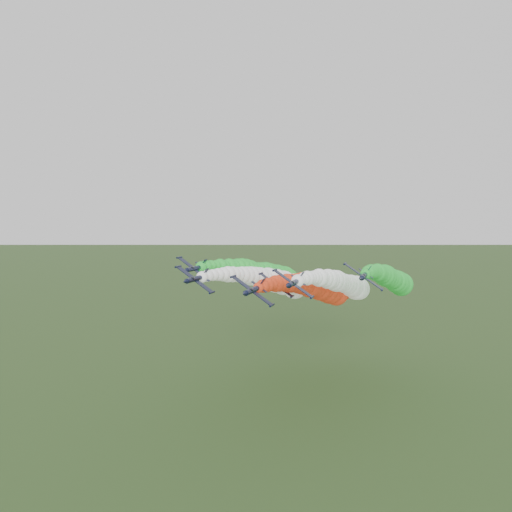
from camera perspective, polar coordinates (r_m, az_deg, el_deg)
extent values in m
plane|color=#355324|center=(116.13, 2.48, -22.93)|extent=(3000.00, 3000.00, 0.00)
cylinder|color=black|center=(96.55, -0.34, -3.90)|extent=(1.50, 8.86, 1.50)
cone|color=black|center=(91.66, -1.35, -4.35)|extent=(1.37, 1.77, 1.37)
cone|color=black|center=(101.10, 0.51, -3.53)|extent=(1.37, 0.89, 1.37)
ellipsoid|color=black|center=(94.59, -0.58, -3.87)|extent=(1.00, 1.85, 0.94)
cube|color=black|center=(96.41, -0.42, -3.99)|extent=(7.92, 1.87, 5.36)
cylinder|color=black|center=(97.35, -2.62, -2.35)|extent=(0.60, 2.56, 0.60)
cylinder|color=black|center=(95.70, 1.82, -5.65)|extent=(0.60, 2.56, 0.60)
cube|color=black|center=(99.77, 0.67, -3.09)|extent=(1.37, 1.48, 1.96)
cube|color=black|center=(100.04, 0.37, -3.54)|extent=(3.16, 1.08, 2.16)
sphere|color=red|center=(99.80, 0.27, -3.63)|extent=(2.14, 2.14, 2.14)
sphere|color=red|center=(102.65, 0.78, -3.45)|extent=(2.80, 2.80, 2.80)
sphere|color=red|center=(105.51, 1.28, -3.33)|extent=(3.08, 3.08, 3.08)
sphere|color=red|center=(108.38, 1.77, -3.23)|extent=(2.87, 2.87, 2.87)
sphere|color=red|center=(111.26, 2.24, -3.17)|extent=(3.79, 3.79, 3.79)
sphere|color=red|center=(114.14, 2.70, -3.14)|extent=(3.88, 3.88, 3.88)
sphere|color=red|center=(117.03, 3.15, -3.12)|extent=(3.96, 3.96, 3.96)
sphere|color=red|center=(119.92, 3.60, -3.13)|extent=(4.68, 4.68, 4.68)
sphere|color=red|center=(122.82, 4.03, -3.14)|extent=(4.60, 4.60, 4.60)
sphere|color=red|center=(125.72, 4.46, -3.18)|extent=(4.46, 4.46, 4.46)
sphere|color=red|center=(128.63, 4.88, -3.22)|extent=(4.99, 4.99, 4.99)
sphere|color=red|center=(131.54, 5.30, -3.28)|extent=(5.32, 5.32, 5.32)
sphere|color=red|center=(134.45, 5.70, -3.34)|extent=(4.97, 4.97, 4.97)
sphere|color=red|center=(137.37, 6.10, -3.42)|extent=(6.36, 6.36, 6.36)
sphere|color=red|center=(140.30, 6.50, -3.50)|extent=(6.02, 6.02, 6.02)
sphere|color=red|center=(143.23, 6.89, -3.59)|extent=(6.04, 6.04, 6.04)
sphere|color=red|center=(146.16, 7.27, -3.68)|extent=(7.06, 7.06, 7.06)
sphere|color=red|center=(149.10, 7.66, -3.79)|extent=(6.63, 6.63, 6.63)
sphere|color=red|center=(152.05, 8.03, -3.89)|extent=(7.43, 7.43, 7.43)
sphere|color=red|center=(155.00, 8.40, -4.00)|extent=(7.75, 7.75, 7.75)
sphere|color=red|center=(157.96, 8.77, -4.12)|extent=(6.76, 6.76, 6.76)
sphere|color=red|center=(160.93, 9.14, -4.24)|extent=(7.78, 7.78, 7.78)
cylinder|color=black|center=(107.39, -6.92, -2.60)|extent=(1.50, 8.86, 1.50)
cone|color=black|center=(102.70, -8.13, -2.93)|extent=(1.37, 1.77, 1.37)
cone|color=black|center=(111.76, -5.89, -2.32)|extent=(1.37, 0.89, 1.37)
ellipsoid|color=black|center=(105.48, -7.26, -2.55)|extent=(1.00, 1.85, 0.94)
cube|color=black|center=(107.26, -7.00, -2.67)|extent=(7.92, 1.87, 5.36)
cylinder|color=black|center=(108.66, -8.90, -1.21)|extent=(0.60, 2.56, 0.60)
cylinder|color=black|center=(106.05, -5.06, -4.17)|extent=(0.60, 2.56, 0.60)
cube|color=black|center=(110.42, -5.82, -1.91)|extent=(1.37, 1.48, 1.96)
cube|color=black|center=(110.73, -6.08, -2.32)|extent=(3.16, 1.08, 2.16)
sphere|color=white|center=(110.51, -6.18, -2.40)|extent=(2.56, 2.56, 2.56)
sphere|color=white|center=(113.24, -5.55, -2.27)|extent=(2.76, 2.76, 2.76)
sphere|color=white|center=(115.99, -4.95, -2.18)|extent=(2.77, 2.77, 2.77)
sphere|color=white|center=(118.75, -4.36, -2.13)|extent=(3.05, 3.05, 3.05)
sphere|color=white|center=(121.52, -3.78, -2.10)|extent=(3.43, 3.43, 3.43)
sphere|color=white|center=(124.29, -3.22, -2.10)|extent=(4.04, 4.04, 4.04)
sphere|color=white|center=(127.07, -2.67, -2.11)|extent=(4.06, 4.06, 4.06)
sphere|color=white|center=(129.86, -2.14, -2.14)|extent=(3.99, 3.99, 3.99)
sphere|color=white|center=(132.65, -1.61, -2.18)|extent=(4.53, 4.53, 4.53)
sphere|color=white|center=(135.44, -1.10, -2.23)|extent=(4.84, 4.84, 4.84)
sphere|color=white|center=(138.24, -0.59, -2.29)|extent=(5.32, 5.32, 5.32)
sphere|color=white|center=(141.05, -0.09, -2.36)|extent=(5.53, 5.53, 5.53)
sphere|color=white|center=(143.86, 0.39, -2.45)|extent=(5.86, 5.86, 5.86)
sphere|color=white|center=(146.68, 0.87, -2.54)|extent=(5.59, 5.59, 5.59)
sphere|color=white|center=(149.50, 1.34, -2.63)|extent=(6.85, 6.85, 6.85)
sphere|color=white|center=(152.33, 1.81, -2.73)|extent=(6.46, 6.46, 6.46)
sphere|color=white|center=(155.17, 2.26, -2.84)|extent=(7.46, 7.46, 7.46)
sphere|color=white|center=(158.01, 2.71, -2.95)|extent=(7.13, 7.13, 7.13)
sphere|color=white|center=(160.86, 3.16, -3.07)|extent=(7.88, 7.88, 7.88)
sphere|color=white|center=(163.71, 3.59, -3.19)|extent=(7.13, 7.13, 7.13)
sphere|color=white|center=(166.57, 4.03, -3.32)|extent=(6.97, 6.97, 6.97)
sphere|color=white|center=(169.44, 4.45, -3.45)|extent=(8.65, 8.65, 8.65)
cylinder|color=black|center=(102.01, 4.35, -3.08)|extent=(1.50, 8.86, 1.50)
cone|color=black|center=(96.98, 3.63, -3.46)|extent=(1.37, 1.77, 1.37)
cone|color=black|center=(106.67, 4.95, -2.75)|extent=(1.37, 0.89, 1.37)
ellipsoid|color=black|center=(100.02, 4.21, -3.04)|extent=(1.00, 1.85, 0.94)
cube|color=black|center=(101.85, 4.28, -3.16)|extent=(7.92, 1.87, 5.36)
cylinder|color=black|center=(102.52, 2.15, -1.62)|extent=(0.60, 2.56, 0.60)
cylinder|color=black|center=(101.40, 6.43, -4.71)|extent=(0.60, 2.56, 0.60)
cube|color=black|center=(105.37, 5.15, -2.33)|extent=(1.37, 1.48, 1.96)
cube|color=black|center=(105.59, 4.86, -2.76)|extent=(3.16, 1.08, 2.16)
sphere|color=white|center=(105.34, 4.78, -2.84)|extent=(2.75, 2.75, 2.75)
sphere|color=white|center=(108.25, 5.14, -2.69)|extent=(2.33, 2.33, 2.33)
sphere|color=white|center=(111.18, 5.50, -2.59)|extent=(2.87, 2.87, 2.87)
sphere|color=white|center=(114.10, 5.85, -2.52)|extent=(3.36, 3.36, 3.36)
sphere|color=white|center=(117.04, 6.20, -2.48)|extent=(3.13, 3.13, 3.13)
sphere|color=white|center=(119.98, 6.55, -2.46)|extent=(3.29, 3.29, 3.29)
sphere|color=white|center=(122.92, 6.89, -2.46)|extent=(3.42, 3.42, 3.42)
sphere|color=white|center=(125.86, 7.22, -2.48)|extent=(4.55, 4.55, 4.55)
sphere|color=white|center=(128.81, 7.55, -2.51)|extent=(3.98, 3.98, 3.98)
sphere|color=white|center=(131.76, 7.88, -2.55)|extent=(4.53, 4.53, 4.53)
sphere|color=white|center=(134.72, 8.21, -2.61)|extent=(5.34, 5.34, 5.34)
sphere|color=white|center=(137.68, 8.54, -2.67)|extent=(5.16, 5.16, 5.16)
sphere|color=white|center=(140.64, 8.86, -2.75)|extent=(5.77, 5.77, 5.77)
sphere|color=white|center=(143.60, 9.18, -2.83)|extent=(6.16, 6.16, 6.16)
sphere|color=white|center=(146.57, 9.49, -2.92)|extent=(5.83, 5.83, 5.83)
sphere|color=white|center=(149.55, 9.81, -3.02)|extent=(5.60, 5.60, 5.60)
sphere|color=white|center=(152.52, 10.12, -3.12)|extent=(5.82, 5.82, 5.82)
sphere|color=white|center=(155.51, 10.43, -3.23)|extent=(6.00, 6.00, 6.00)
sphere|color=white|center=(158.49, 10.74, -3.34)|extent=(6.82, 6.82, 6.82)
sphere|color=white|center=(161.49, 11.05, -3.45)|extent=(6.61, 6.61, 6.61)
sphere|color=white|center=(164.48, 11.35, -3.57)|extent=(7.82, 7.82, 7.82)
sphere|color=white|center=(167.49, 11.66, -3.69)|extent=(7.22, 7.22, 7.22)
cylinder|color=black|center=(119.26, -6.99, -1.41)|extent=(1.50, 8.86, 1.50)
cone|color=black|center=(114.57, -8.08, -1.65)|extent=(1.37, 1.77, 1.37)
cone|color=black|center=(123.64, -6.05, -1.20)|extent=(1.37, 0.89, 1.37)
ellipsoid|color=black|center=(117.36, -7.29, -1.34)|extent=(1.00, 1.85, 0.94)
cube|color=black|center=(119.13, -7.06, -1.47)|extent=(7.92, 1.87, 5.36)
cylinder|color=black|center=(120.59, -8.77, -0.17)|extent=(0.60, 2.56, 0.60)
cylinder|color=black|center=(117.84, -5.31, -2.81)|extent=(0.60, 2.56, 0.60)
cube|color=black|center=(122.31, -5.99, -0.81)|extent=(1.37, 1.48, 1.96)
cube|color=black|center=(122.61, -6.22, -1.19)|extent=(3.16, 1.08, 2.16)
sphere|color=green|center=(122.38, -6.31, -1.25)|extent=(2.72, 2.72, 2.72)
sphere|color=green|center=(125.12, -5.75, -1.16)|extent=(2.99, 2.99, 2.99)
sphere|color=green|center=(127.87, -5.20, -1.11)|extent=(2.87, 2.87, 2.87)
sphere|color=green|center=(130.63, -4.65, -1.09)|extent=(2.78, 2.78, 2.78)
sphere|color=green|center=(133.39, -4.12, -1.08)|extent=(3.63, 3.63, 3.63)
sphere|color=green|center=(136.15, -3.61, -1.10)|extent=(3.10, 3.10, 3.10)
sphere|color=green|center=(138.92, -3.10, -1.13)|extent=(4.13, 4.13, 4.13)
sphere|color=green|center=(141.69, -2.60, -1.17)|extent=(3.99, 3.99, 3.99)
sphere|color=green|center=(144.47, -2.10, -1.23)|extent=(4.76, 4.76, 4.76)
sphere|color=green|center=(147.26, -1.62, -1.29)|extent=(5.37, 5.37, 5.37)
sphere|color=green|center=(150.04, -1.15, -1.37)|extent=(5.53, 5.53, 5.53)
sphere|color=green|center=(152.83, -0.68, -1.45)|extent=(5.32, 5.32, 5.32)
sphere|color=green|center=(155.63, -0.22, -1.55)|extent=(4.83, 4.83, 4.83)
sphere|color=green|center=(158.43, 0.23, -1.64)|extent=(5.14, 5.14, 5.14)
sphere|color=green|center=(161.24, 0.68, -1.75)|extent=(5.82, 5.82, 5.82)
sphere|color=green|center=(164.05, 1.12, -1.86)|extent=(6.66, 6.66, 6.66)
sphere|color=green|center=(166.86, 1.56, -1.97)|extent=(6.75, 6.75, 6.75)
sphere|color=green|center=(169.68, 1.99, -2.09)|extent=(6.88, 6.88, 6.88)
sphere|color=green|center=(172.51, 2.42, -2.22)|extent=(7.49, 7.49, 7.49)
sphere|color=green|center=(175.34, 2.84, -2.35)|extent=(7.60, 7.60, 7.60)
sphere|color=green|center=(178.18, 3.25, -2.48)|extent=(8.21, 8.21, 8.21)
sphere|color=green|center=(181.02, 3.66, -2.61)|extent=(7.54, 7.54, 7.54)
cylinder|color=black|center=(108.73, 12.23, -2.23)|extent=(1.50, 8.86, 1.50)
cone|color=black|center=(103.57, 11.95, -2.55)|extent=(1.37, 1.77, 1.37)
cone|color=black|center=(113.50, 12.46, -1.96)|extent=(1.37, 0.89, 1.37)
ellipsoid|color=black|center=(106.73, 12.24, -2.17)|extent=(1.00, 1.85, 0.94)
cube|color=black|center=(108.56, 12.17, -2.30)|extent=(7.92, 1.87, 5.36)
cylinder|color=black|center=(108.73, 10.13, -0.87)|extent=(0.60, 2.56, 0.60)
cylinder|color=black|center=(108.59, 14.22, -3.74)|extent=(0.60, 2.56, 0.60)
cube|color=black|center=(112.28, 12.74, -1.55)|extent=(1.37, 1.48, 1.96)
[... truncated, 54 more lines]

